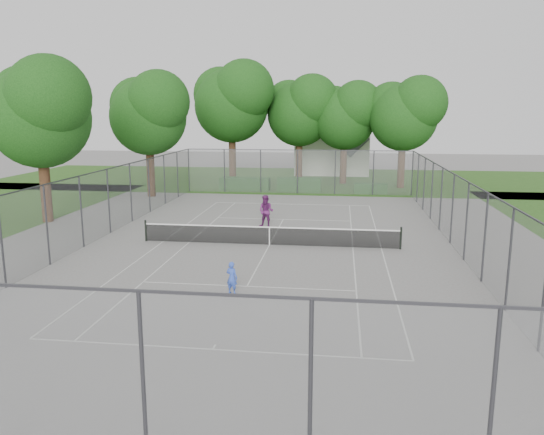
# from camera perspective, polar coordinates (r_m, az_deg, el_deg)

# --- Properties ---
(ground) EXTENTS (120.00, 120.00, 0.00)m
(ground) POSITION_cam_1_polar(r_m,az_deg,el_deg) (26.41, -0.28, -2.98)
(ground) COLOR slate
(ground) RESTS_ON ground
(grass_far) EXTENTS (60.00, 20.00, 0.00)m
(grass_far) POSITION_cam_1_polar(r_m,az_deg,el_deg) (51.89, 3.56, 4.12)
(grass_far) COLOR #254C15
(grass_far) RESTS_ON ground
(court_markings) EXTENTS (11.03, 23.83, 0.01)m
(court_markings) POSITION_cam_1_polar(r_m,az_deg,el_deg) (26.41, -0.28, -2.97)
(court_markings) COLOR beige
(court_markings) RESTS_ON ground
(tennis_net) EXTENTS (12.87, 0.10, 1.10)m
(tennis_net) POSITION_cam_1_polar(r_m,az_deg,el_deg) (26.29, -0.28, -1.90)
(tennis_net) COLOR black
(tennis_net) RESTS_ON ground
(perimeter_fence) EXTENTS (18.08, 34.08, 3.52)m
(perimeter_fence) POSITION_cam_1_polar(r_m,az_deg,el_deg) (26.02, -0.28, 0.88)
(perimeter_fence) COLOR #38383D
(perimeter_fence) RESTS_ON ground
(tree_far_left) EXTENTS (7.68, 7.02, 11.05)m
(tree_far_left) POSITION_cam_1_polar(r_m,az_deg,el_deg) (49.06, -4.27, 12.57)
(tree_far_left) COLOR #3A2215
(tree_far_left) RESTS_ON ground
(tree_far_midleft) EXTENTS (6.86, 6.26, 9.86)m
(tree_far_midleft) POSITION_cam_1_polar(r_m,az_deg,el_deg) (49.86, 3.07, 11.63)
(tree_far_midleft) COLOR #3A2215
(tree_far_midleft) RESTS_ON ground
(tree_far_midright) EXTENTS (6.42, 5.86, 9.23)m
(tree_far_midright) POSITION_cam_1_polar(r_m,az_deg,el_deg) (48.93, 7.92, 11.03)
(tree_far_midright) COLOR #3A2215
(tree_far_midright) RESTS_ON ground
(tree_far_right) EXTENTS (6.59, 6.02, 9.47)m
(tree_far_right) POSITION_cam_1_polar(r_m,az_deg,el_deg) (47.04, 14.11, 11.00)
(tree_far_right) COLOR #3A2215
(tree_far_right) RESTS_ON ground
(tree_side_back) EXTENTS (6.66, 6.08, 9.57)m
(tree_side_back) POSITION_cam_1_polar(r_m,az_deg,el_deg) (42.03, -13.13, 11.13)
(tree_side_back) COLOR #3A2215
(tree_side_back) RESTS_ON ground
(tree_side_front) EXTENTS (6.74, 6.15, 9.68)m
(tree_side_front) POSITION_cam_1_polar(r_m,az_deg,el_deg) (34.05, -23.73, 10.61)
(tree_side_front) COLOR #3A2215
(tree_side_front) RESTS_ON ground
(hedge_left) EXTENTS (4.19, 1.26, 1.05)m
(hedge_left) POSITION_cam_1_polar(r_m,az_deg,el_deg) (44.85, -2.92, 3.65)
(hedge_left) COLOR #1C4917
(hedge_left) RESTS_ON ground
(hedge_mid) EXTENTS (3.61, 1.03, 1.13)m
(hedge_mid) POSITION_cam_1_polar(r_m,az_deg,el_deg) (44.05, 2.93, 3.57)
(hedge_mid) COLOR #1C4917
(hedge_mid) RESTS_ON ground
(hedge_right) EXTENTS (2.65, 0.97, 0.80)m
(hedge_right) POSITION_cam_1_polar(r_m,az_deg,el_deg) (43.69, 10.54, 3.10)
(hedge_right) COLOR #1C4917
(hedge_right) RESTS_ON ground
(house) EXTENTS (7.57, 5.87, 9.42)m
(house) POSITION_cam_1_polar(r_m,az_deg,el_deg) (56.92, 6.52, 8.54)
(house) COLOR beige
(house) RESTS_ON ground
(girl_player) EXTENTS (0.51, 0.42, 1.21)m
(girl_player) POSITION_cam_1_polar(r_m,az_deg,el_deg) (19.44, -4.34, -6.47)
(girl_player) COLOR blue
(girl_player) RESTS_ON ground
(woman_player) EXTENTS (1.04, 0.90, 1.85)m
(woman_player) POSITION_cam_1_polar(r_m,az_deg,el_deg) (30.26, -0.64, 0.67)
(woman_player) COLOR #652160
(woman_player) RESTS_ON ground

